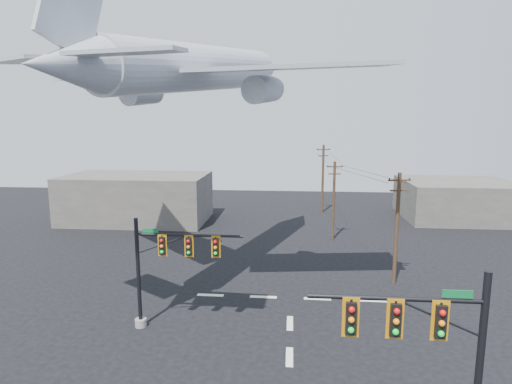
# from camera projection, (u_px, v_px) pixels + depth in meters

# --- Properties ---
(lane_markings) EXTENTS (14.00, 21.20, 0.01)m
(lane_markings) POSITION_uv_depth(u_px,v_px,m) (290.00, 344.00, 25.10)
(lane_markings) COLOR white
(lane_markings) RESTS_ON ground
(signal_mast_near) EXTENTS (6.65, 0.86, 7.83)m
(signal_mast_near) POSITION_uv_depth(u_px,v_px,m) (436.00, 361.00, 15.53)
(signal_mast_near) COLOR gray
(signal_mast_near) RESTS_ON ground
(signal_mast_far) EXTENTS (6.98, 0.78, 7.11)m
(signal_mast_far) POSITION_uv_depth(u_px,v_px,m) (164.00, 267.00, 26.44)
(signal_mast_far) COLOR gray
(signal_mast_far) RESTS_ON ground
(utility_pole_a) EXTENTS (1.80, 0.42, 9.02)m
(utility_pole_a) POSITION_uv_depth(u_px,v_px,m) (397.00, 227.00, 33.60)
(utility_pole_a) COLOR #422E1C
(utility_pole_a) RESTS_ON ground
(utility_pole_b) EXTENTS (1.75, 0.29, 8.62)m
(utility_pole_b) POSITION_uv_depth(u_px,v_px,m) (334.00, 199.00, 46.40)
(utility_pole_b) COLOR #422E1C
(utility_pole_b) RESTS_ON ground
(utility_pole_c) EXTENTS (1.93, 0.63, 9.57)m
(utility_pole_c) POSITION_uv_depth(u_px,v_px,m) (323.00, 177.00, 59.91)
(utility_pole_c) COLOR #422E1C
(utility_pole_c) RESTS_ON ground
(power_lines) EXTENTS (5.67, 26.50, 0.28)m
(power_lines) POSITION_uv_depth(u_px,v_px,m) (342.00, 164.00, 46.11)
(power_lines) COLOR black
(airliner) EXTENTS (27.78, 30.08, 7.99)m
(airliner) POSITION_uv_depth(u_px,v_px,m) (200.00, 69.00, 31.89)
(airliner) COLOR #B6BCC3
(building_left) EXTENTS (18.00, 10.00, 6.00)m
(building_left) POSITION_uv_depth(u_px,v_px,m) (137.00, 198.00, 55.41)
(building_left) COLOR #615D55
(building_left) RESTS_ON ground
(building_right) EXTENTS (14.00, 12.00, 5.00)m
(building_right) POSITION_uv_depth(u_px,v_px,m) (457.00, 200.00, 56.90)
(building_right) COLOR #615D55
(building_right) RESTS_ON ground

